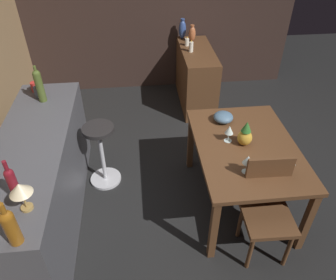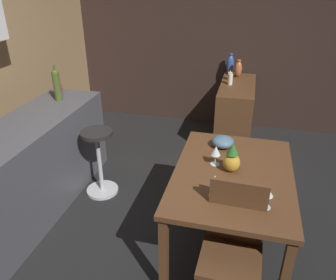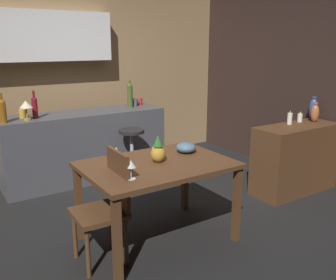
# 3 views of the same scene
# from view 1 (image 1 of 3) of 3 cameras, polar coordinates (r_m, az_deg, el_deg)

# --- Properties ---
(ground_plane) EXTENTS (9.00, 9.00, 0.00)m
(ground_plane) POSITION_cam_1_polar(r_m,az_deg,el_deg) (3.49, 3.98, -10.00)
(ground_plane) COLOR black
(wall_side_right) EXTENTS (0.10, 4.40, 2.60)m
(wall_side_right) POSITION_cam_1_polar(r_m,az_deg,el_deg) (5.02, -4.09, 22.93)
(wall_side_right) COLOR #33231E
(wall_side_right) RESTS_ON ground_plane
(dining_table) EXTENTS (1.28, 0.90, 0.74)m
(dining_table) POSITION_cam_1_polar(r_m,az_deg,el_deg) (3.08, 13.39, -2.19)
(dining_table) COLOR #56351E
(dining_table) RESTS_ON ground_plane
(kitchen_counter) EXTENTS (2.10, 0.60, 0.90)m
(kitchen_counter) POSITION_cam_1_polar(r_m,az_deg,el_deg) (3.23, -21.32, -6.77)
(kitchen_counter) COLOR #4C4C51
(kitchen_counter) RESTS_ON ground_plane
(sideboard_cabinet) EXTENTS (1.10, 0.44, 0.82)m
(sideboard_cabinet) POSITION_cam_1_polar(r_m,az_deg,el_deg) (4.82, 4.93, 10.87)
(sideboard_cabinet) COLOR #56351E
(sideboard_cabinet) RESTS_ON ground_plane
(chair_near_window) EXTENTS (0.41, 0.41, 0.93)m
(chair_near_window) POSITION_cam_1_polar(r_m,az_deg,el_deg) (2.87, 16.91, -11.08)
(chair_near_window) COLOR #56351E
(chair_near_window) RESTS_ON ground_plane
(bar_stool) EXTENTS (0.34, 0.34, 0.72)m
(bar_stool) POSITION_cam_1_polar(r_m,az_deg,el_deg) (3.48, -11.51, -2.32)
(bar_stool) COLOR #262323
(bar_stool) RESTS_ON ground_plane
(wine_glass_left) EXTENTS (0.08, 0.08, 0.17)m
(wine_glass_left) POSITION_cam_1_polar(r_m,az_deg,el_deg) (2.67, 13.83, -3.44)
(wine_glass_left) COLOR silver
(wine_glass_left) RESTS_ON dining_table
(wine_glass_right) EXTENTS (0.08, 0.08, 0.16)m
(wine_glass_right) POSITION_cam_1_polar(r_m,az_deg,el_deg) (2.97, 10.69, 1.69)
(wine_glass_right) COLOR silver
(wine_glass_right) RESTS_ON dining_table
(wine_glass_center) EXTENTS (0.08, 0.08, 0.15)m
(wine_glass_center) POSITION_cam_1_polar(r_m,az_deg,el_deg) (2.78, 20.78, -3.54)
(wine_glass_center) COLOR silver
(wine_glass_center) RESTS_ON dining_table
(pineapple_centerpiece) EXTENTS (0.13, 0.13, 0.24)m
(pineapple_centerpiece) POSITION_cam_1_polar(r_m,az_deg,el_deg) (2.97, 13.38, 0.87)
(pineapple_centerpiece) COLOR gold
(pineapple_centerpiece) RESTS_ON dining_table
(fruit_bowl) EXTENTS (0.19, 0.19, 0.10)m
(fruit_bowl) POSITION_cam_1_polar(r_m,az_deg,el_deg) (3.27, 9.67, 3.96)
(fruit_bowl) COLOR slate
(fruit_bowl) RESTS_ON dining_table
(wine_bottle_olive) EXTENTS (0.08, 0.08, 0.37)m
(wine_bottle_olive) POSITION_cam_1_polar(r_m,az_deg,el_deg) (3.42, -21.65, 9.01)
(wine_bottle_olive) COLOR #475623
(wine_bottle_olive) RESTS_ON kitchen_counter
(wine_bottle_ruby) EXTENTS (0.07, 0.07, 0.32)m
(wine_bottle_ruby) POSITION_cam_1_polar(r_m,az_deg,el_deg) (2.40, -25.65, -6.64)
(wine_bottle_ruby) COLOR maroon
(wine_bottle_ruby) RESTS_ON kitchen_counter
(wine_bottle_amber) EXTENTS (0.08, 0.08, 0.33)m
(wine_bottle_amber) POSITION_cam_1_polar(r_m,az_deg,el_deg) (2.13, -25.94, -13.35)
(wine_bottle_amber) COLOR #8C5114
(wine_bottle_amber) RESTS_ON kitchen_counter
(cup_red) EXTENTS (0.11, 0.08, 0.10)m
(cup_red) POSITION_cam_1_polar(r_m,az_deg,el_deg) (3.69, -22.31, 8.64)
(cup_red) COLOR red
(cup_red) RESTS_ON kitchen_counter
(cup_slate) EXTENTS (0.12, 0.08, 0.11)m
(cup_slate) POSITION_cam_1_polar(r_m,az_deg,el_deg) (3.58, -21.78, 7.90)
(cup_slate) COLOR #515660
(cup_slate) RESTS_ON kitchen_counter
(counter_lamp) EXTENTS (0.15, 0.15, 0.23)m
(counter_lamp) POSITION_cam_1_polar(r_m,az_deg,el_deg) (2.27, -24.45, -8.01)
(counter_lamp) COLOR #A58447
(counter_lamp) RESTS_ON kitchen_counter
(pillar_candle_tall) EXTENTS (0.06, 0.06, 0.16)m
(pillar_candle_tall) POSITION_cam_1_polar(r_m,az_deg,el_deg) (4.57, 4.07, 15.97)
(pillar_candle_tall) COLOR white
(pillar_candle_tall) RESTS_ON sideboard_cabinet
(pillar_candle_short) EXTENTS (0.06, 0.06, 0.13)m
(pillar_candle_short) POSITION_cam_1_polar(r_m,az_deg,el_deg) (4.77, 3.34, 16.75)
(pillar_candle_short) COLOR white
(pillar_candle_short) RESTS_ON sideboard_cabinet
(vase_ceramic_blue) EXTENTS (0.11, 0.11, 0.29)m
(vase_ceramic_blue) POSITION_cam_1_polar(r_m,az_deg,el_deg) (5.00, 2.54, 18.82)
(vase_ceramic_blue) COLOR #334C8C
(vase_ceramic_blue) RESTS_ON sideboard_cabinet
(vase_copper) EXTENTS (0.10, 0.10, 0.24)m
(vase_copper) POSITION_cam_1_polar(r_m,az_deg,el_deg) (4.91, 4.24, 18.07)
(vase_copper) COLOR #B26038
(vase_copper) RESTS_ON sideboard_cabinet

